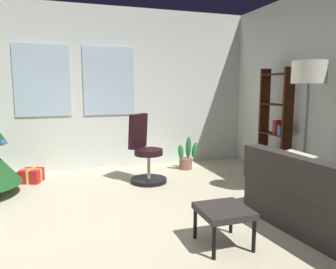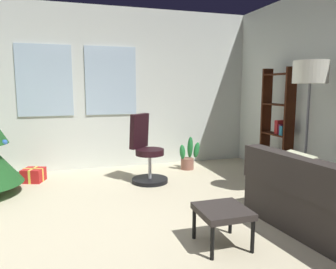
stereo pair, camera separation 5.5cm
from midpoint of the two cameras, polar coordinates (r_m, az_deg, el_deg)
The scene contains 9 objects.
ground_plane at distance 3.27m, azimuth -4.87°, elevation -19.46°, with size 5.55×6.13×0.10m, color beige.
wall_back_with_windows at distance 5.96m, azimuth -12.19°, elevation 7.92°, with size 5.55×0.12×2.88m.
footstool at distance 3.12m, azimuth 9.31°, elevation -13.51°, with size 0.45×0.47×0.37m.
gift_box_red at distance 5.52m, azimuth -23.24°, elevation -6.69°, with size 0.38×0.37×0.22m.
gift_box_green at distance 5.61m, azimuth -26.78°, elevation -6.93°, with size 0.41×0.40×0.17m.
office_chair at distance 5.03m, azimuth -4.33°, elevation -3.74°, with size 0.59×0.59×1.07m.
bookshelf at distance 5.44m, azimuth 18.19°, elevation 0.60°, with size 0.18×0.64×1.77m.
floor_lamp at distance 4.43m, azimuth 23.30°, elevation 8.88°, with size 0.43×0.43×1.80m.
potted_plant at distance 5.86m, azimuth 3.09°, elevation -3.98°, with size 0.44×0.24×0.59m.
Camera 1 is at (-0.67, -2.81, 1.47)m, focal length 34.48 mm.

